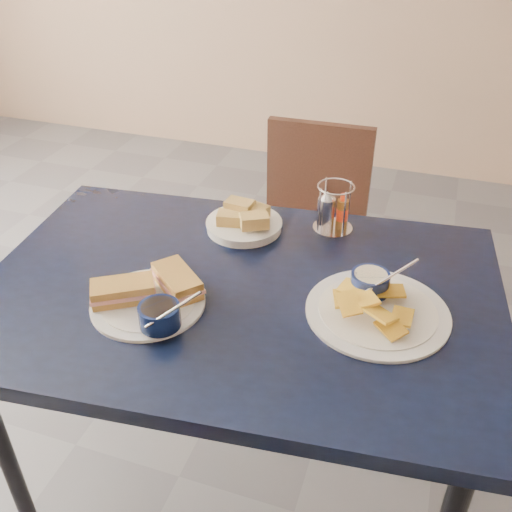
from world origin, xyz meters
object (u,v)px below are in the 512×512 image
(sandwich_plate, at_px, (151,297))
(bread_basket, at_px, (244,221))
(plantain_plate, at_px, (375,303))
(dining_table, at_px, (239,308))
(chair_far, at_px, (311,221))
(condiment_caddy, at_px, (332,211))

(sandwich_plate, distance_m, bread_basket, 0.40)
(plantain_plate, bearing_deg, dining_table, -176.21)
(plantain_plate, bearing_deg, sandwich_plate, -162.62)
(chair_far, height_order, bread_basket, chair_far)
(chair_far, distance_m, sandwich_plate, 1.01)
(chair_far, distance_m, bread_basket, 0.64)
(dining_table, bearing_deg, condiment_caddy, 66.09)
(dining_table, xyz_separation_m, bread_basket, (-0.08, 0.26, 0.09))
(dining_table, height_order, condiment_caddy, condiment_caddy)
(dining_table, height_order, bread_basket, bread_basket)
(chair_far, bearing_deg, dining_table, -89.24)
(sandwich_plate, height_order, plantain_plate, same)
(dining_table, distance_m, sandwich_plate, 0.23)
(chair_far, bearing_deg, sandwich_plate, -99.06)
(chair_far, xyz_separation_m, sandwich_plate, (-0.15, -0.95, 0.30))
(condiment_caddy, bearing_deg, sandwich_plate, -123.73)
(sandwich_plate, height_order, bread_basket, sandwich_plate)
(dining_table, relative_size, sandwich_plate, 4.36)
(bread_basket, xyz_separation_m, condiment_caddy, (0.23, 0.08, 0.03))
(bread_basket, bearing_deg, chair_far, 83.26)
(bread_basket, height_order, condiment_caddy, condiment_caddy)
(dining_table, relative_size, chair_far, 1.58)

